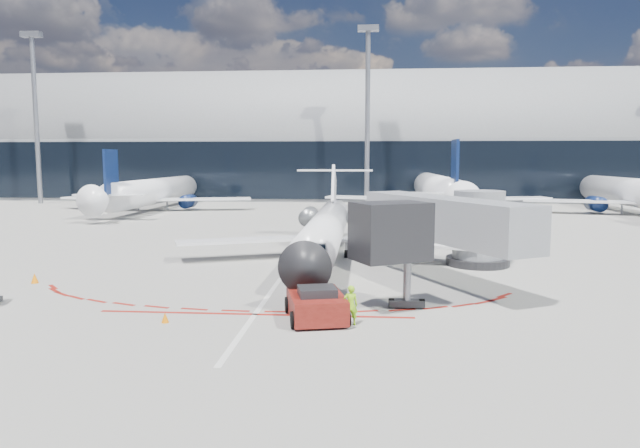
{
  "coord_description": "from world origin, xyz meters",
  "views": [
    {
      "loc": [
        4.81,
        -35.69,
        6.83
      ],
      "look_at": [
        2.23,
        -3.32,
        3.1
      ],
      "focal_mm": 32.0,
      "sensor_mm": 36.0,
      "label": 1
    }
  ],
  "objects": [
    {
      "name": "light_mast_west",
      "position": [
        -45.0,
        48.0,
        12.5
      ],
      "size": [
        0.7,
        0.7,
        25.0
      ],
      "primitive_type": "cylinder",
      "color": "gray",
      "rests_on": "ground"
    },
    {
      "name": "bg_airliner_1",
      "position": [
        14.15,
        39.84,
        5.51
      ],
      "size": [
        34.08,
        36.08,
        11.02
      ],
      "primitive_type": null,
      "color": "white",
      "rests_on": "ground"
    },
    {
      "name": "pushback_tug",
      "position": [
        2.76,
        -12.03,
        0.65
      ],
      "size": [
        3.08,
        5.78,
        1.47
      ],
      "rotation": [
        0.0,
        0.0,
        0.23
      ],
      "color": "#5B120D",
      "rests_on": "ground"
    },
    {
      "name": "apron_centerline",
      "position": [
        0.0,
        2.0,
        0.01
      ],
      "size": [
        0.25,
        40.0,
        0.01
      ],
      "primitive_type": "cube",
      "color": "silver",
      "rests_on": "ground"
    },
    {
      "name": "bg_airliner_0",
      "position": [
        -23.29,
        38.44,
        4.91
      ],
      "size": [
        30.33,
        32.12,
        9.81
      ],
      "primitive_type": null,
      "color": "white",
      "rests_on": "ground"
    },
    {
      "name": "safety_cone_left",
      "position": [
        -13.34,
        -6.19,
        0.28
      ],
      "size": [
        0.4,
        0.4,
        0.56
      ],
      "primitive_type": "cone",
      "color": "orange",
      "rests_on": "ground"
    },
    {
      "name": "ground",
      "position": [
        0.0,
        0.0,
        0.0
      ],
      "size": [
        260.0,
        260.0,
        0.0
      ],
      "primitive_type": "plane",
      "color": "gray",
      "rests_on": "ground"
    },
    {
      "name": "safety_cone_right",
      "position": [
        -3.51,
        -13.04,
        0.22
      ],
      "size": [
        0.31,
        0.31,
        0.43
      ],
      "primitive_type": "cone",
      "color": "orange",
      "rests_on": "ground"
    },
    {
      "name": "jet_bridge",
      "position": [
        9.79,
        -3.01,
        3.01
      ],
      "size": [
        10.03,
        15.2,
        4.9
      ],
      "color": "#979AA0",
      "rests_on": "ground"
    },
    {
      "name": "bg_airliner_2",
      "position": [
        38.3,
        37.66,
        5.16
      ],
      "size": [
        31.89,
        33.76,
        10.32
      ],
      "primitive_type": null,
      "color": "white",
      "rests_on": "ground"
    },
    {
      "name": "ramp_worker",
      "position": [
        4.24,
        -12.76,
        0.84
      ],
      "size": [
        0.68,
        0.51,
        1.67
      ],
      "primitive_type": "imported",
      "rotation": [
        0.0,
        0.0,
        3.34
      ],
      "color": "#90DF17",
      "rests_on": "ground"
    },
    {
      "name": "terminal_building",
      "position": [
        0.0,
        64.97,
        8.52
      ],
      "size": [
        150.0,
        24.15,
        24.0
      ],
      "color": "gray",
      "rests_on": "ground"
    },
    {
      "name": "regional_jet",
      "position": [
        2.2,
        2.05,
        2.12
      ],
      "size": [
        20.58,
        25.38,
        6.36
      ],
      "color": "white",
      "rests_on": "ground"
    },
    {
      "name": "light_mast_centre",
      "position": [
        5.0,
        48.0,
        12.5
      ],
      "size": [
        0.7,
        0.7,
        25.0
      ],
      "primitive_type": "cylinder",
      "color": "gray",
      "rests_on": "ground"
    },
    {
      "name": "apron_stop_bar",
      "position": [
        0.0,
        -11.5,
        0.01
      ],
      "size": [
        14.0,
        0.25,
        0.01
      ],
      "primitive_type": "cube",
      "color": "maroon",
      "rests_on": "ground"
    }
  ]
}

